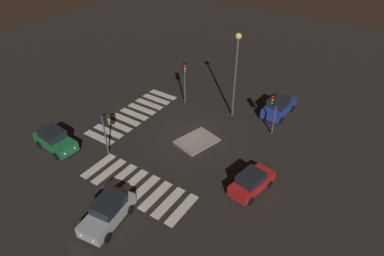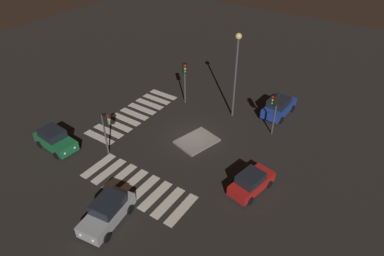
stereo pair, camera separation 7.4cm
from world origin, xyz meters
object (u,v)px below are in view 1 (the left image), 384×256
Objects in this scene: car_blue at (279,106)px; street_lamp at (236,62)px; traffic_light_west at (275,105)px; traffic_light_east at (105,125)px; traffic_island at (197,141)px; car_silver at (108,212)px; car_red at (252,182)px; car_green at (55,140)px; traffic_light_south at (185,73)px.

car_blue is 6.39m from street_lamp.
traffic_light_east is (9.99, -9.80, -0.08)m from traffic_light_west.
traffic_island is 7.28m from traffic_light_west.
car_red is at bearing 131.82° from car_silver.
car_green is 13.23m from traffic_light_south.
car_green is 0.93× the size of traffic_light_south.
car_silver is at bearing -98.23° from traffic_light_east.
car_silver is at bearing -0.52° from traffic_island.
street_lamp reaches higher than traffic_light_west.
car_red is 13.50m from traffic_light_south.
traffic_light_east is at bearing -43.36° from traffic_island.
street_lamp is (-8.11, -5.87, 4.71)m from car_red.
traffic_light_south reaches higher than traffic_light_east.
car_silver is (3.10, 9.28, 0.02)m from car_green.
car_green is 18.63m from traffic_light_west.
traffic_island is at bearing 171.30° from car_silver.
traffic_light_east is at bearing 149.24° from car_blue.
traffic_light_west is (3.42, 0.67, 2.10)m from car_blue.
car_silver is at bearing 151.35° from car_red.
car_blue is at bearing -117.35° from traffic_light_west.
street_lamp is (-12.73, 9.89, 4.64)m from car_green.
car_blue is (-18.45, 4.20, 0.03)m from car_silver.
car_red is at bearing 20.49° from car_green.
car_green is at bearing 142.21° from car_blue.
traffic_light_south is (-12.08, 4.80, 2.49)m from car_green.
traffic_light_west is at bearing 23.80° from car_red.
traffic_light_west is (-15.03, 4.87, 2.13)m from car_silver.
traffic_island is 0.91× the size of car_blue.
street_lamp reaches higher than car_blue.
car_green is 16.77m from street_lamp.
traffic_light_south reaches higher than car_blue.
car_green is at bearing -116.65° from car_silver.
car_silver is 0.98× the size of car_blue.
car_blue is at bearing 70.01° from traffic_light_south.
car_silver is 10.08m from car_red.
car_red is (2.64, 6.38, 0.70)m from traffic_island.
car_silver is 1.07× the size of traffic_light_west.
traffic_light_south is 1.14× the size of traffic_light_east.
traffic_light_west is (-4.67, 4.77, 2.91)m from traffic_island.
car_silver is 15.94m from traffic_light_west.
car_silver reaches higher than car_red.
car_silver is (10.36, -0.09, 0.78)m from traffic_island.
car_silver is at bearing -14.33° from car_green.
street_lamp is at bearing 129.69° from car_blue.
car_red is 7.80m from traffic_light_west.
street_lamp is at bearing -49.00° from traffic_light_west.
car_red is 0.98× the size of traffic_light_west.
street_lamp is (-10.79, 5.54, 2.57)m from traffic_light_east.
traffic_light_east reaches higher than car_blue.
car_silver is 16.02m from traffic_light_south.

